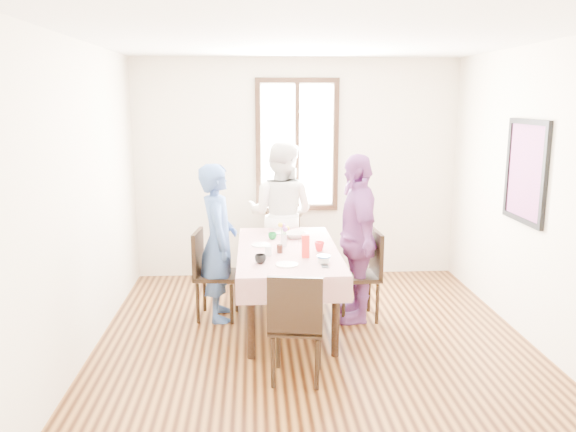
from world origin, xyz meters
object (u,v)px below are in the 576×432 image
Objects in this scene: chair_right at (357,275)px; chair_far at (282,248)px; chair_left at (217,275)px; person_left at (218,242)px; chair_near at (297,325)px; person_far at (282,215)px; dining_table at (288,286)px; person_right at (356,238)px.

chair_right and chair_far have the same top height.
chair_far is at bearing 29.31° from chair_right.
person_left is at bearing 96.55° from chair_left.
chair_far is at bearing 99.04° from chair_near.
chair_near is at bearing -157.69° from person_left.
chair_right is 0.53× the size of person_far.
chair_near is at bearing -90.00° from dining_table.
person_far is (0.69, 1.02, 0.07)m from person_left.
chair_near is at bearing 110.49° from person_far.
person_far is (0.71, 1.02, 0.41)m from chair_left.
dining_table is 1.92× the size of chair_right.
chair_left and chair_far have the same top height.
person_far is 1.02× the size of person_right.
chair_far is 0.53× the size of person_far.
person_far is (0.00, 2.38, 0.41)m from chair_near.
chair_left is 0.34m from person_left.
person_far is (0.00, -0.02, 0.41)m from chair_far.
chair_right is at bearing 88.37° from person_right.
person_far reaches higher than chair_right.
dining_table is 0.84m from person_right.
chair_far is at bearing 152.14° from chair_left.
person_right is (0.69, 0.05, 0.47)m from dining_table.
chair_near is 1.57m from person_left.
person_left is at bearing 166.67° from dining_table.
person_right reaches higher than chair_right.
chair_right is at bearing 92.15° from chair_left.
person_right reaches higher than chair_far.
chair_left is at bearing 83.13° from chair_right.
person_right is (0.69, -1.15, 0.39)m from chair_far.
chair_right is 1.00× the size of chair_near.
chair_left is 1.31m from person_far.
chair_left is 0.53× the size of person_far.
person_far reaches higher than chair_left.
chair_left is at bearing 126.54° from chair_near.
dining_table is at bearing 99.04° from chair_near.
chair_near is at bearing 34.04° from chair_left.
chair_left is 0.57× the size of person_left.
person_right is at bearing 92.09° from chair_left.
dining_table is 1.92× the size of chair_far.
person_right is at bearing 87.52° from chair_right.
chair_right is at bearing 4.39° from dining_table.
chair_near is 0.54× the size of person_right.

